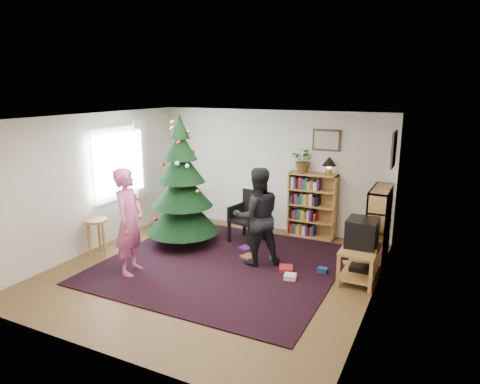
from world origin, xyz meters
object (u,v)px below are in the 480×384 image
at_px(tv_stand, 360,259).
at_px(potted_plant, 304,160).
at_px(bookshelf_back, 312,205).
at_px(stool, 97,228).
at_px(picture_right, 394,149).
at_px(bookshelf_right, 378,224).
at_px(person_by_chair, 257,217).
at_px(picture_back, 327,140).
at_px(crt_tv, 362,232).
at_px(armchair, 249,214).
at_px(christmas_tree, 182,192).
at_px(person_standing, 129,222).
at_px(table_lamp, 329,162).

bearing_deg(tv_stand, potted_plant, 133.07).
distance_m(bookshelf_back, potted_plant, 0.90).
bearing_deg(tv_stand, stool, -166.35).
bearing_deg(stool, picture_right, 23.66).
distance_m(bookshelf_right, person_by_chair, 2.10).
bearing_deg(picture_right, tv_stand, -104.67).
bearing_deg(bookshelf_right, potted_plant, 66.21).
distance_m(picture_back, crt_tv, 2.33).
relative_size(picture_back, bookshelf_right, 0.42).
xyz_separation_m(picture_right, armchair, (-2.55, -0.17, -1.41)).
distance_m(christmas_tree, stool, 1.65).
distance_m(crt_tv, armchair, 2.44).
height_order(picture_back, tv_stand, picture_back).
distance_m(crt_tv, person_by_chair, 1.70).
bearing_deg(crt_tv, potted_plant, 133.01).
height_order(stool, person_standing, person_standing).
distance_m(bookshelf_right, tv_stand, 0.94).
xyz_separation_m(bookshelf_back, crt_tv, (1.26, -1.56, 0.10)).
distance_m(tv_stand, stool, 4.55).
relative_size(christmas_tree, bookshelf_right, 1.90).
relative_size(bookshelf_right, potted_plant, 2.64).
height_order(picture_back, bookshelf_right, picture_back).
xyz_separation_m(bookshelf_right, stool, (-4.54, -1.94, -0.15)).
bearing_deg(crt_tv, stool, -166.34).
distance_m(bookshelf_back, table_lamp, 0.93).
bearing_deg(potted_plant, bookshelf_right, -23.79).
height_order(crt_tv, person_standing, person_standing).
relative_size(bookshelf_right, armchair, 1.31).
bearing_deg(christmas_tree, crt_tv, -0.97).
relative_size(christmas_tree, armchair, 2.49).
relative_size(christmas_tree, person_by_chair, 1.47).
relative_size(bookshelf_right, crt_tv, 2.62).
height_order(crt_tv, person_by_chair, person_by_chair).
bearing_deg(stool, crt_tv, 13.66).
bearing_deg(potted_plant, tv_stand, -46.93).
relative_size(christmas_tree, stool, 3.69).
xyz_separation_m(christmas_tree, bookshelf_right, (3.46, 0.81, -0.37)).
distance_m(stool, table_lamp, 4.47).
distance_m(armchair, person_standing, 2.48).
xyz_separation_m(picture_back, potted_plant, (-0.39, -0.14, -0.40)).
distance_m(picture_right, crt_tv, 1.55).
bearing_deg(person_by_chair, picture_right, 174.21).
bearing_deg(christmas_tree, table_lamp, 32.41).
distance_m(bookshelf_right, table_lamp, 1.56).
xyz_separation_m(bookshelf_right, person_by_chair, (-1.81, -1.05, 0.18)).
xyz_separation_m(bookshelf_right, armchair, (-2.42, -0.06, -0.13)).
xyz_separation_m(bookshelf_back, potted_plant, (-0.20, 0.00, 0.88)).
relative_size(tv_stand, person_standing, 0.55).
bearing_deg(potted_plant, bookshelf_back, 0.00).
bearing_deg(tv_stand, bookshelf_back, 128.90).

